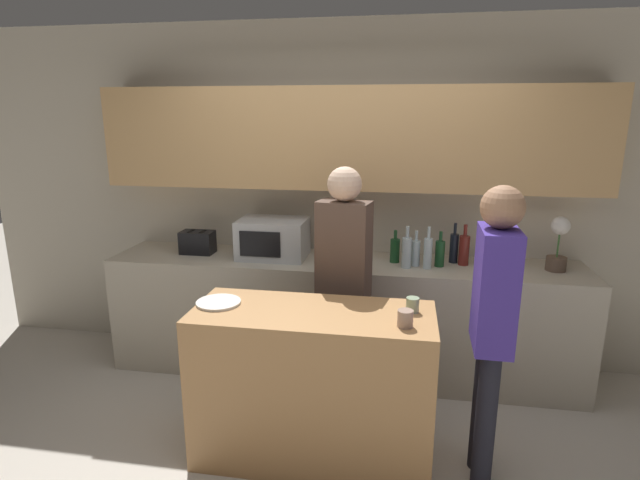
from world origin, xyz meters
The scene contains 18 objects.
back_wall centered at (0.00, 1.66, 1.54)m, with size 6.40×0.40×2.70m.
back_counter centered at (0.00, 1.39, 0.46)m, with size 3.60×0.62×0.91m.
kitchen_island centered at (-0.03, 0.34, 0.46)m, with size 1.37×0.56×0.93m.
microwave centered at (-0.55, 1.41, 1.06)m, with size 0.52×0.39×0.30m.
toaster centered at (-1.17, 1.41, 1.00)m, with size 0.26×0.16×0.18m.
potted_plant centered at (1.54, 1.41, 1.11)m, with size 0.14×0.14×0.40m.
bottle_0 centered at (0.40, 1.42, 1.01)m, with size 0.07×0.07×0.25m.
bottle_1 centered at (0.48, 1.30, 1.03)m, with size 0.07×0.07×0.31m.
bottle_2 centered at (0.55, 1.36, 1.01)m, with size 0.06×0.06×0.26m.
bottle_3 centered at (0.63, 1.31, 1.03)m, with size 0.06×0.06×0.31m.
bottle_4 centered at (0.72, 1.37, 1.01)m, with size 0.07×0.07×0.26m.
bottle_5 centered at (0.83, 1.49, 1.03)m, with size 0.06×0.06×0.30m.
bottle_6 centered at (0.90, 1.44, 1.03)m, with size 0.08×0.08×0.31m.
plate_on_island centered at (-0.60, 0.36, 0.94)m, with size 0.26×0.26×0.01m.
cup_0 centered at (0.52, 0.42, 0.97)m, with size 0.07×0.07×0.08m.
cup_1 centered at (0.48, 0.21, 0.97)m, with size 0.08×0.08×0.09m.
person_left centered at (0.07, 0.88, 1.01)m, with size 0.37×0.25×1.68m.
person_center centered at (0.93, 0.31, 0.99)m, with size 0.22×0.35×1.67m.
Camera 1 is at (0.45, -2.24, 2.01)m, focal length 28.00 mm.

